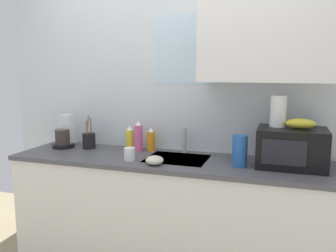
{
  "coord_description": "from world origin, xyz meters",
  "views": [
    {
      "loc": [
        0.81,
        -2.46,
        1.57
      ],
      "look_at": [
        0.0,
        0.0,
        1.15
      ],
      "focal_mm": 37.46,
      "sensor_mm": 36.0,
      "label": 1
    }
  ],
  "objects_px": {
    "paper_towel_roll": "(278,111)",
    "mug_white": "(130,154)",
    "microwave": "(291,148)",
    "cereal_canister": "(240,151)",
    "coffee_maker": "(65,135)",
    "dish_soap_bottle_yellow": "(130,138)",
    "banana_bunch": "(301,124)",
    "dish_soap_bottle_orange": "(151,140)",
    "small_bowl": "(155,160)",
    "utensil_crock": "(89,140)",
    "dish_soap_bottle_pink": "(139,137)"
  },
  "relations": [
    {
      "from": "dish_soap_bottle_yellow",
      "to": "cereal_canister",
      "type": "bearing_deg",
      "value": -15.06
    },
    {
      "from": "coffee_maker",
      "to": "dish_soap_bottle_pink",
      "type": "xyz_separation_m",
      "value": [
        0.67,
        0.06,
        0.01
      ]
    },
    {
      "from": "microwave",
      "to": "cereal_canister",
      "type": "distance_m",
      "value": 0.35
    },
    {
      "from": "utensil_crock",
      "to": "small_bowl",
      "type": "xyz_separation_m",
      "value": [
        0.72,
        -0.32,
        -0.04
      ]
    },
    {
      "from": "dish_soap_bottle_orange",
      "to": "dish_soap_bottle_yellow",
      "type": "distance_m",
      "value": 0.19
    },
    {
      "from": "utensil_crock",
      "to": "coffee_maker",
      "type": "bearing_deg",
      "value": -177.15
    },
    {
      "from": "utensil_crock",
      "to": "small_bowl",
      "type": "bearing_deg",
      "value": -24.05
    },
    {
      "from": "coffee_maker",
      "to": "dish_soap_bottle_pink",
      "type": "height_order",
      "value": "coffee_maker"
    },
    {
      "from": "banana_bunch",
      "to": "mug_white",
      "type": "height_order",
      "value": "banana_bunch"
    },
    {
      "from": "coffee_maker",
      "to": "cereal_canister",
      "type": "relative_size",
      "value": 1.27
    },
    {
      "from": "dish_soap_bottle_orange",
      "to": "dish_soap_bottle_yellow",
      "type": "relative_size",
      "value": 0.97
    },
    {
      "from": "microwave",
      "to": "cereal_canister",
      "type": "xyz_separation_m",
      "value": [
        -0.34,
        -0.1,
        -0.02
      ]
    },
    {
      "from": "small_bowl",
      "to": "dish_soap_bottle_orange",
      "type": "bearing_deg",
      "value": 114.06
    },
    {
      "from": "microwave",
      "to": "paper_towel_roll",
      "type": "height_order",
      "value": "paper_towel_roll"
    },
    {
      "from": "coffee_maker",
      "to": "small_bowl",
      "type": "xyz_separation_m",
      "value": [
        0.95,
        -0.31,
        -0.07
      ]
    },
    {
      "from": "dish_soap_bottle_orange",
      "to": "small_bowl",
      "type": "height_order",
      "value": "dish_soap_bottle_orange"
    },
    {
      "from": "cereal_canister",
      "to": "mug_white",
      "type": "bearing_deg",
      "value": -173.55
    },
    {
      "from": "paper_towel_roll",
      "to": "mug_white",
      "type": "relative_size",
      "value": 2.32
    },
    {
      "from": "dish_soap_bottle_yellow",
      "to": "cereal_canister",
      "type": "height_order",
      "value": "cereal_canister"
    },
    {
      "from": "paper_towel_roll",
      "to": "utensil_crock",
      "type": "relative_size",
      "value": 0.76
    },
    {
      "from": "paper_towel_roll",
      "to": "coffee_maker",
      "type": "height_order",
      "value": "paper_towel_roll"
    },
    {
      "from": "small_bowl",
      "to": "dish_soap_bottle_pink",
      "type": "bearing_deg",
      "value": 126.94
    },
    {
      "from": "coffee_maker",
      "to": "dish_soap_bottle_yellow",
      "type": "relative_size",
      "value": 1.4
    },
    {
      "from": "paper_towel_roll",
      "to": "dish_soap_bottle_yellow",
      "type": "bearing_deg",
      "value": 174.94
    },
    {
      "from": "microwave",
      "to": "dish_soap_bottle_pink",
      "type": "relative_size",
      "value": 1.84
    },
    {
      "from": "dish_soap_bottle_yellow",
      "to": "dish_soap_bottle_pink",
      "type": "bearing_deg",
      "value": -20.58
    },
    {
      "from": "dish_soap_bottle_yellow",
      "to": "utensil_crock",
      "type": "bearing_deg",
      "value": -166.1
    },
    {
      "from": "mug_white",
      "to": "dish_soap_bottle_yellow",
      "type": "bearing_deg",
      "value": 113.74
    },
    {
      "from": "dish_soap_bottle_pink",
      "to": "dish_soap_bottle_yellow",
      "type": "relative_size",
      "value": 1.25
    },
    {
      "from": "coffee_maker",
      "to": "mug_white",
      "type": "xyz_separation_m",
      "value": [
        0.73,
        -0.25,
        -0.06
      ]
    },
    {
      "from": "dish_soap_bottle_pink",
      "to": "small_bowl",
      "type": "xyz_separation_m",
      "value": [
        0.28,
        -0.37,
        -0.09
      ]
    },
    {
      "from": "dish_soap_bottle_pink",
      "to": "cereal_canister",
      "type": "bearing_deg",
      "value": -14.44
    },
    {
      "from": "banana_bunch",
      "to": "dish_soap_bottle_pink",
      "type": "distance_m",
      "value": 1.26
    },
    {
      "from": "paper_towel_roll",
      "to": "dish_soap_bottle_orange",
      "type": "height_order",
      "value": "paper_towel_roll"
    },
    {
      "from": "dish_soap_bottle_yellow",
      "to": "cereal_canister",
      "type": "distance_m",
      "value": 0.98
    },
    {
      "from": "microwave",
      "to": "paper_towel_roll",
      "type": "relative_size",
      "value": 2.09
    },
    {
      "from": "mug_white",
      "to": "microwave",
      "type": "bearing_deg",
      "value": 9.42
    },
    {
      "from": "dish_soap_bottle_orange",
      "to": "cereal_canister",
      "type": "xyz_separation_m",
      "value": [
        0.76,
        -0.25,
        0.02
      ]
    },
    {
      "from": "banana_bunch",
      "to": "coffee_maker",
      "type": "bearing_deg",
      "value": 178.25
    },
    {
      "from": "paper_towel_roll",
      "to": "cereal_canister",
      "type": "bearing_deg",
      "value": -147.99
    },
    {
      "from": "cereal_canister",
      "to": "mug_white",
      "type": "xyz_separation_m",
      "value": [
        -0.8,
        -0.09,
        -0.06
      ]
    },
    {
      "from": "paper_towel_roll",
      "to": "utensil_crock",
      "type": "xyz_separation_m",
      "value": [
        -1.53,
        0.02,
        -0.31
      ]
    },
    {
      "from": "banana_bunch",
      "to": "dish_soap_bottle_orange",
      "type": "relative_size",
      "value": 1.02
    },
    {
      "from": "microwave",
      "to": "dish_soap_bottle_orange",
      "type": "bearing_deg",
      "value": 171.96
    },
    {
      "from": "banana_bunch",
      "to": "paper_towel_roll",
      "type": "distance_m",
      "value": 0.18
    },
    {
      "from": "microwave",
      "to": "dish_soap_bottle_yellow",
      "type": "bearing_deg",
      "value": 173.06
    },
    {
      "from": "paper_towel_roll",
      "to": "small_bowl",
      "type": "height_order",
      "value": "paper_towel_roll"
    },
    {
      "from": "microwave",
      "to": "dish_soap_bottle_orange",
      "type": "xyz_separation_m",
      "value": [
        -1.1,
        0.15,
        -0.04
      ]
    },
    {
      "from": "small_bowl",
      "to": "cereal_canister",
      "type": "bearing_deg",
      "value": 14.59
    },
    {
      "from": "paper_towel_roll",
      "to": "mug_white",
      "type": "bearing_deg",
      "value": -166.96
    }
  ]
}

